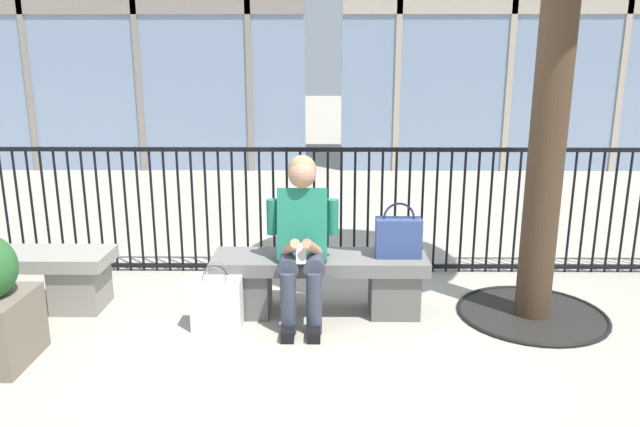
% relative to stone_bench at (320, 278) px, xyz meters
% --- Properties ---
extents(ground_plane, '(60.00, 60.00, 0.00)m').
position_rel_stone_bench_xyz_m(ground_plane, '(0.00, 0.00, -0.27)').
color(ground_plane, '#A8A091').
extents(stone_bench, '(1.60, 0.44, 0.45)m').
position_rel_stone_bench_xyz_m(stone_bench, '(0.00, 0.00, 0.00)').
color(stone_bench, slate).
rests_on(stone_bench, ground).
extents(seated_person_with_phone, '(0.52, 0.66, 1.21)m').
position_rel_stone_bench_xyz_m(seated_person_with_phone, '(-0.13, -0.13, 0.38)').
color(seated_person_with_phone, '#383D4C').
rests_on(seated_person_with_phone, ground).
extents(handbag_on_bench, '(0.33, 0.15, 0.41)m').
position_rel_stone_bench_xyz_m(handbag_on_bench, '(0.58, -0.01, 0.33)').
color(handbag_on_bench, '#33477F').
rests_on(handbag_on_bench, stone_bench).
extents(shopping_bag, '(0.35, 0.17, 0.48)m').
position_rel_stone_bench_xyz_m(shopping_bag, '(-0.73, -0.29, -0.08)').
color(shopping_bag, white).
rests_on(shopping_bag, ground).
extents(plaza_railing, '(9.27, 0.04, 1.14)m').
position_rel_stone_bench_xyz_m(plaza_railing, '(0.00, 0.91, 0.30)').
color(plaza_railing, black).
rests_on(plaza_railing, ground).
extents(stone_bench_far, '(1.60, 0.44, 0.45)m').
position_rel_stone_bench_xyz_m(stone_bench_far, '(-2.41, 0.06, 0.00)').
color(stone_bench_far, gray).
rests_on(stone_bench_far, ground).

